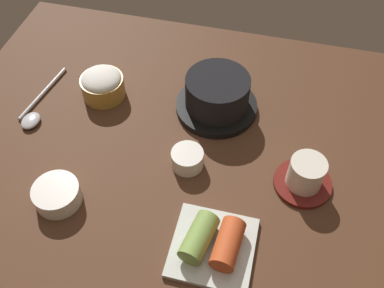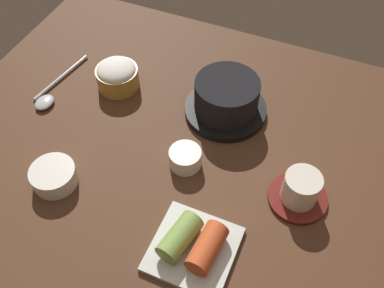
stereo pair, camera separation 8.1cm
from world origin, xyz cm
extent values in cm
cube|color=#4C2D1C|center=(0.00, 0.00, 1.00)|extent=(100.00, 76.00, 2.00)
cylinder|color=black|center=(4.10, 10.87, 2.73)|extent=(17.03, 17.03, 1.46)
cylinder|color=black|center=(4.10, 10.87, 6.86)|extent=(13.07, 13.07, 6.81)
cylinder|color=#D15619|center=(4.10, 10.87, 9.97)|extent=(11.50, 11.50, 0.60)
cylinder|color=#B78C38|center=(-20.31, 9.08, 4.30)|extent=(9.13, 9.13, 4.61)
ellipsoid|color=white|center=(-20.31, 9.08, 6.61)|extent=(8.40, 8.40, 3.20)
cylinder|color=maroon|center=(23.36, -4.03, 2.40)|extent=(10.64, 10.64, 0.80)
cylinder|color=silver|center=(23.36, -4.03, 5.68)|extent=(6.45, 6.45, 5.76)
cylinder|color=#C6D18C|center=(23.36, -4.03, 8.26)|extent=(5.49, 5.49, 0.40)
cylinder|color=white|center=(1.78, -4.72, 3.80)|extent=(6.10, 6.10, 3.60)
cylinder|color=brown|center=(1.78, -4.72, 5.30)|extent=(5.00, 5.00, 0.50)
cube|color=silver|center=(10.07, -20.39, 2.50)|extent=(13.51, 13.51, 1.00)
cylinder|color=#7A9E47|center=(7.70, -20.39, 5.02)|extent=(5.53, 8.73, 4.03)
cylinder|color=#C64C23|center=(12.43, -20.39, 5.02)|extent=(4.74, 8.43, 4.03)
cylinder|color=white|center=(-18.56, -17.81, 3.78)|extent=(8.30, 8.30, 3.55)
cylinder|color=brown|center=(-18.56, -17.81, 5.25)|extent=(6.80, 6.80, 0.50)
cylinder|color=#B7B7BC|center=(-33.27, 6.03, 2.40)|extent=(3.48, 16.66, 0.80)
ellipsoid|color=#B7B7BC|center=(-31.92, -2.23, 2.72)|extent=(3.60, 4.68, 1.26)
camera|label=1|loc=(14.12, -51.04, 68.51)|focal=40.26mm
camera|label=2|loc=(21.80, -48.47, 68.51)|focal=40.26mm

